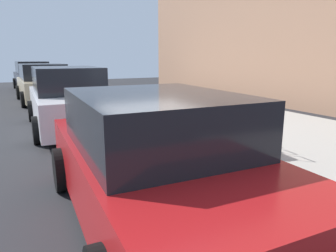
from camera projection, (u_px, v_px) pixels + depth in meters
name	position (u px, v px, depth m)	size (l,w,h in m)	color
ground_plane	(151.00, 130.00, 8.28)	(40.00, 40.00, 0.00)	#28282B
sidewalk_curb	(225.00, 119.00, 9.41)	(18.00, 5.00, 0.14)	#ADA89E
suitcase_maroon_0	(249.00, 140.00, 5.70)	(0.41, 0.26, 0.87)	maroon
suitcase_olive_1	(232.00, 132.00, 6.12)	(0.40, 0.25, 0.95)	#59601E
suitcase_silver_2	(217.00, 124.00, 6.58)	(0.48, 0.28, 1.04)	#9EA0A8
suitcase_navy_3	(201.00, 125.00, 7.07)	(0.45, 0.25, 0.84)	navy
suitcase_teal_4	(187.00, 116.00, 7.50)	(0.46, 0.27, 1.03)	#0F606B
suitcase_black_5	(179.00, 116.00, 8.05)	(0.50, 0.26, 0.83)	black
suitcase_red_6	(165.00, 113.00, 8.51)	(0.49, 0.26, 0.76)	red
fire_hydrant	(155.00, 104.00, 9.16)	(0.39, 0.21, 0.83)	red
bollard_post	(144.00, 102.00, 9.50)	(0.15, 0.15, 0.86)	#333338
parked_car_red_0	(156.00, 161.00, 3.64)	(4.30, 2.25, 1.53)	#AD1619
parked_car_white_1	(68.00, 100.00, 8.43)	(4.60, 2.14, 1.67)	silver
parked_car_beige_2	(44.00, 84.00, 13.48)	(4.54, 2.18, 1.65)	tan
parked_car_charcoal_3	(33.00, 77.00, 18.42)	(4.71, 2.13, 1.69)	black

